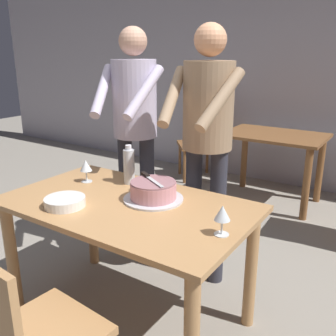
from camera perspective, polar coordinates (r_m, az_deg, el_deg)
name	(u,v)px	position (r m, az deg, el deg)	size (l,w,h in m)	color
ground_plane	(130,316)	(2.51, -5.73, -21.25)	(14.00, 14.00, 0.00)	gray
back_wall	(292,70)	(4.66, 18.18, 13.90)	(10.00, 0.12, 2.70)	#ADA8B2
main_dining_table	(127,223)	(2.17, -6.22, -8.21)	(1.40, 0.83, 0.75)	tan
cake_on_platter	(153,191)	(2.13, -2.23, -3.53)	(0.34, 0.34, 0.11)	silver
cake_knife	(148,177)	(2.17, -3.03, -1.33)	(0.25, 0.15, 0.02)	silver
plate_stack	(65,202)	(2.13, -15.25, -4.95)	(0.22, 0.22, 0.05)	white
wine_glass_near	(86,166)	(2.46, -12.26, 0.24)	(0.08, 0.08, 0.14)	silver
wine_glass_far	(222,214)	(1.74, 8.18, -6.88)	(0.08, 0.08, 0.14)	silver
water_bottle	(129,166)	(2.39, -5.88, 0.31)	(0.07, 0.07, 0.25)	silver
person_cutting_cake	(207,130)	(2.44, 5.89, 5.78)	(0.47, 0.56, 1.72)	#2D2D38
person_standing_beside	(134,120)	(2.80, -5.07, 7.26)	(0.46, 0.58, 1.72)	#2D2D38
chair_near_side	(24,335)	(1.72, -20.84, -22.41)	(0.47, 0.47, 0.90)	tan
background_table	(274,149)	(4.08, 15.61, 2.74)	(1.00, 0.70, 0.74)	brown
background_chair_1	(203,140)	(4.75, 5.27, 4.22)	(0.62, 0.62, 0.90)	brown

